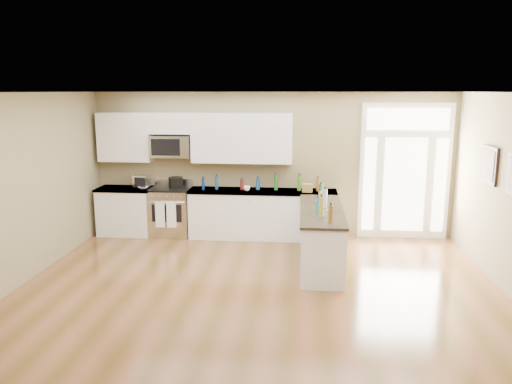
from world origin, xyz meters
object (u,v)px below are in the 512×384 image
peninsula_cabinet (321,239)px  stockpot (176,182)px  kitchen_range (171,211)px  toaster_oven (142,181)px

peninsula_cabinet → stockpot: (-2.80, 1.54, 0.62)m
peninsula_cabinet → kitchen_range: 3.24m
peninsula_cabinet → stockpot: 3.26m
toaster_oven → stockpot: bearing=11.4°
kitchen_range → toaster_oven: toaster_oven is taller
peninsula_cabinet → toaster_oven: size_ratio=8.04×
stockpot → toaster_oven: size_ratio=0.98×
stockpot → peninsula_cabinet: bearing=-28.7°
kitchen_range → peninsula_cabinet: bearing=-26.6°
stockpot → toaster_oven: (-0.68, -0.01, 0.01)m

